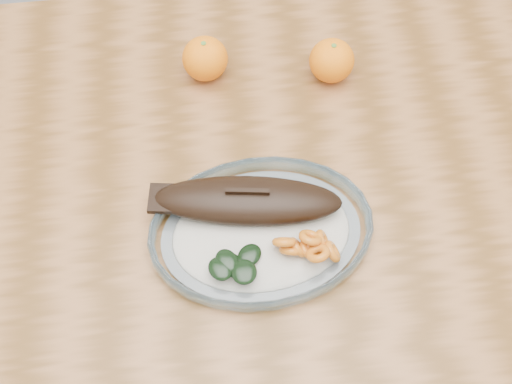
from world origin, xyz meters
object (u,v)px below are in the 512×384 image
at_px(dining_table, 248,209).
at_px(plated_meal, 260,229).
at_px(orange_right, 332,61).
at_px(orange_left, 205,59).

distance_m(dining_table, plated_meal, 0.15).
relative_size(dining_table, orange_right, 16.79).
height_order(dining_table, orange_right, orange_right).
height_order(orange_left, orange_right, same).
distance_m(dining_table, orange_left, 0.25).
distance_m(orange_left, orange_right, 0.20).
bearing_deg(orange_left, orange_right, -7.91).
bearing_deg(orange_left, dining_table, -77.91).
bearing_deg(dining_table, orange_left, 102.09).
relative_size(orange_left, orange_right, 1.01).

